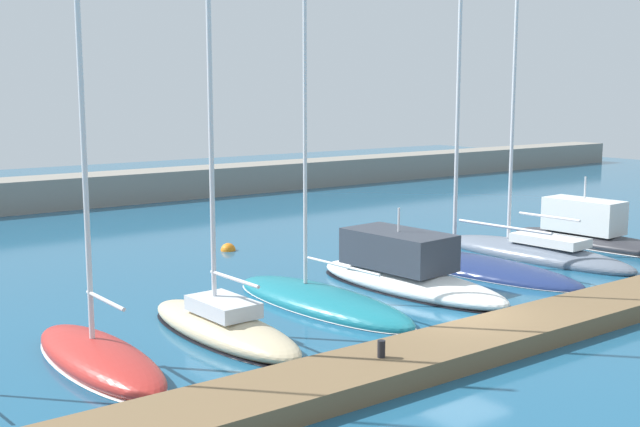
{
  "coord_description": "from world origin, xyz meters",
  "views": [
    {
      "loc": [
        -17.36,
        -16.1,
        7.17
      ],
      "look_at": [
        -1.0,
        5.67,
        2.97
      ],
      "focal_mm": 44.69,
      "sensor_mm": 36.0,
      "label": 1
    }
  ],
  "objects_px": {
    "sailboat_red_second": "(99,357)",
    "motorboat_white_fifth": "(405,271)",
    "sailboat_sand_third": "(223,325)",
    "sailboat_slate_seventh": "(534,251)",
    "dock_bollard": "(381,349)",
    "mooring_buoy_orange": "(228,251)",
    "sailboat_navy_sixth": "(474,265)",
    "sailboat_teal_fourth": "(321,301)",
    "motorboat_charcoal_eighth": "(593,233)"
  },
  "relations": [
    {
      "from": "sailboat_red_second",
      "to": "motorboat_white_fifth",
      "type": "relative_size",
      "value": 1.19
    },
    {
      "from": "sailboat_red_second",
      "to": "motorboat_white_fifth",
      "type": "xyz_separation_m",
      "value": [
        12.17,
        1.33,
        0.37
      ]
    },
    {
      "from": "sailboat_red_second",
      "to": "sailboat_sand_third",
      "type": "xyz_separation_m",
      "value": [
        3.91,
        0.27,
        0.09
      ]
    },
    {
      "from": "sailboat_slate_seventh",
      "to": "dock_bollard",
      "type": "distance_m",
      "value": 16.63
    },
    {
      "from": "mooring_buoy_orange",
      "to": "sailboat_slate_seventh",
      "type": "bearing_deg",
      "value": -43.78
    },
    {
      "from": "sailboat_navy_sixth",
      "to": "mooring_buoy_orange",
      "type": "xyz_separation_m",
      "value": [
        -5.96,
        9.41,
        -0.19
      ]
    },
    {
      "from": "sailboat_sand_third",
      "to": "dock_bollard",
      "type": "height_order",
      "value": "sailboat_sand_third"
    },
    {
      "from": "sailboat_teal_fourth",
      "to": "motorboat_charcoal_eighth",
      "type": "relative_size",
      "value": 1.58
    },
    {
      "from": "sailboat_slate_seventh",
      "to": "mooring_buoy_orange",
      "type": "xyz_separation_m",
      "value": [
        -9.79,
        9.38,
        -0.3
      ]
    },
    {
      "from": "motorboat_white_fifth",
      "to": "motorboat_charcoal_eighth",
      "type": "xyz_separation_m",
      "value": [
        12.69,
        0.78,
        -0.05
      ]
    },
    {
      "from": "motorboat_charcoal_eighth",
      "to": "sailboat_navy_sixth",
      "type": "bearing_deg",
      "value": 87.95
    },
    {
      "from": "sailboat_navy_sixth",
      "to": "mooring_buoy_orange",
      "type": "bearing_deg",
      "value": 26.9
    },
    {
      "from": "dock_bollard",
      "to": "motorboat_white_fifth",
      "type": "bearing_deg",
      "value": 43.43
    },
    {
      "from": "motorboat_white_fifth",
      "to": "motorboat_charcoal_eighth",
      "type": "bearing_deg",
      "value": -91.15
    },
    {
      "from": "sailboat_navy_sixth",
      "to": "dock_bollard",
      "type": "xyz_separation_m",
      "value": [
        -11.19,
        -7.07,
        0.6
      ]
    },
    {
      "from": "sailboat_red_second",
      "to": "sailboat_teal_fourth",
      "type": "distance_m",
      "value": 8.39
    },
    {
      "from": "sailboat_navy_sixth",
      "to": "motorboat_charcoal_eighth",
      "type": "xyz_separation_m",
      "value": [
        8.34,
        0.19,
        0.41
      ]
    },
    {
      "from": "sailboat_navy_sixth",
      "to": "sailboat_red_second",
      "type": "bearing_deg",
      "value": 91.19
    },
    {
      "from": "dock_bollard",
      "to": "sailboat_slate_seventh",
      "type": "bearing_deg",
      "value": 25.27
    },
    {
      "from": "motorboat_white_fifth",
      "to": "sailboat_navy_sixth",
      "type": "bearing_deg",
      "value": -86.98
    },
    {
      "from": "sailboat_teal_fourth",
      "to": "sailboat_slate_seventh",
      "type": "relative_size",
      "value": 0.9
    },
    {
      "from": "sailboat_teal_fourth",
      "to": "motorboat_charcoal_eighth",
      "type": "bearing_deg",
      "value": -90.9
    },
    {
      "from": "sailboat_red_second",
      "to": "sailboat_slate_seventh",
      "type": "bearing_deg",
      "value": -85.85
    },
    {
      "from": "sailboat_sand_third",
      "to": "sailboat_navy_sixth",
      "type": "bearing_deg",
      "value": -84.83
    },
    {
      "from": "motorboat_white_fifth",
      "to": "sailboat_slate_seventh",
      "type": "xyz_separation_m",
      "value": [
        8.19,
        0.62,
        -0.34
      ]
    },
    {
      "from": "sailboat_slate_seventh",
      "to": "motorboat_charcoal_eighth",
      "type": "bearing_deg",
      "value": -92.02
    },
    {
      "from": "mooring_buoy_orange",
      "to": "dock_bollard",
      "type": "bearing_deg",
      "value": -107.63
    },
    {
      "from": "mooring_buoy_orange",
      "to": "sailboat_sand_third",
      "type": "bearing_deg",
      "value": -121.07
    },
    {
      "from": "sailboat_sand_third",
      "to": "dock_bollard",
      "type": "xyz_separation_m",
      "value": [
        1.42,
        -5.42,
        0.43
      ]
    },
    {
      "from": "sailboat_red_second",
      "to": "motorboat_white_fifth",
      "type": "distance_m",
      "value": 12.25
    },
    {
      "from": "sailboat_navy_sixth",
      "to": "sailboat_slate_seventh",
      "type": "distance_m",
      "value": 3.84
    },
    {
      "from": "sailboat_red_second",
      "to": "sailboat_navy_sixth",
      "type": "relative_size",
      "value": 0.55
    },
    {
      "from": "sailboat_teal_fourth",
      "to": "sailboat_slate_seventh",
      "type": "bearing_deg",
      "value": -90.64
    },
    {
      "from": "sailboat_red_second",
      "to": "sailboat_teal_fourth",
      "type": "xyz_separation_m",
      "value": [
        8.29,
        1.3,
        -0.1
      ]
    },
    {
      "from": "motorboat_charcoal_eighth",
      "to": "dock_bollard",
      "type": "distance_m",
      "value": 20.84
    },
    {
      "from": "sailboat_sand_third",
      "to": "sailboat_slate_seventh",
      "type": "bearing_deg",
      "value": -86.45
    },
    {
      "from": "sailboat_sand_third",
      "to": "sailboat_navy_sixth",
      "type": "relative_size",
      "value": 0.63
    },
    {
      "from": "motorboat_charcoal_eighth",
      "to": "mooring_buoy_orange",
      "type": "relative_size",
      "value": 13.39
    },
    {
      "from": "motorboat_white_fifth",
      "to": "sailboat_navy_sixth",
      "type": "height_order",
      "value": "sailboat_navy_sixth"
    },
    {
      "from": "sailboat_red_second",
      "to": "dock_bollard",
      "type": "distance_m",
      "value": 7.43
    },
    {
      "from": "motorboat_white_fifth",
      "to": "mooring_buoy_orange",
      "type": "distance_m",
      "value": 10.15
    },
    {
      "from": "sailboat_slate_seventh",
      "to": "sailboat_sand_third",
      "type": "bearing_deg",
      "value": 91.68
    },
    {
      "from": "sailboat_slate_seventh",
      "to": "sailboat_teal_fourth",
      "type": "bearing_deg",
      "value": 88.94
    },
    {
      "from": "motorboat_white_fifth",
      "to": "mooring_buoy_orange",
      "type": "relative_size",
      "value": 12.84
    },
    {
      "from": "motorboat_white_fifth",
      "to": "sailboat_navy_sixth",
      "type": "relative_size",
      "value": 0.47
    },
    {
      "from": "mooring_buoy_orange",
      "to": "dock_bollard",
      "type": "xyz_separation_m",
      "value": [
        -5.24,
        -16.48,
        0.79
      ]
    },
    {
      "from": "motorboat_charcoal_eighth",
      "to": "dock_bollard",
      "type": "height_order",
      "value": "motorboat_charcoal_eighth"
    },
    {
      "from": "sailboat_sand_third",
      "to": "sailboat_navy_sixth",
      "type": "distance_m",
      "value": 12.72
    },
    {
      "from": "sailboat_teal_fourth",
      "to": "sailboat_navy_sixth",
      "type": "relative_size",
      "value": 0.77
    },
    {
      "from": "sailboat_teal_fourth",
      "to": "mooring_buoy_orange",
      "type": "bearing_deg",
      "value": -16.49
    }
  ]
}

